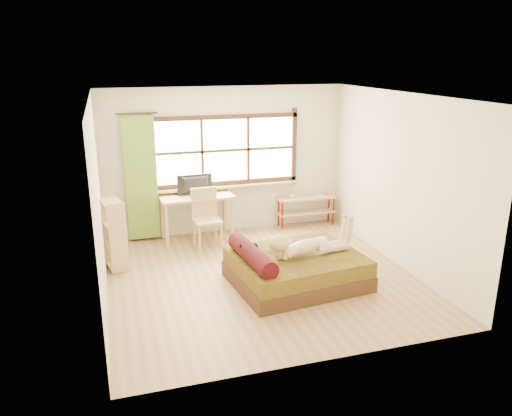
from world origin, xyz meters
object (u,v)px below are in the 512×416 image
object	(u,v)px
kitten	(248,250)
pipe_shelf	(307,204)
desk	(197,201)
bed	(294,268)
bookshelf	(114,234)
chair	(206,214)
woman	(309,237)

from	to	relation	value
kitten	pipe_shelf	xyz separation A→B (m)	(1.86, 2.30, -0.14)
desk	pipe_shelf	size ratio (longest dim) A/B	1.14
bed	bookshelf	xyz separation A→B (m)	(-2.47, 1.35, 0.32)
desk	chair	distance (m)	0.39
bed	pipe_shelf	bearing A→B (deg)	57.38
bookshelf	chair	bearing A→B (deg)	7.36
kitten	woman	bearing A→B (deg)	-16.14
desk	pipe_shelf	xyz separation A→B (m)	(2.20, 0.12, -0.28)
chair	bookshelf	distance (m)	1.66
bed	woman	world-z (taller)	woman
pipe_shelf	bookshelf	world-z (taller)	bookshelf
bookshelf	bed	bearing A→B (deg)	-41.74
kitten	pipe_shelf	world-z (taller)	kitten
kitten	chair	xyz separation A→B (m)	(-0.24, 1.83, 0.00)
woman	bookshelf	world-z (taller)	bookshelf
bed	chair	size ratio (longest dim) A/B	1.94
pipe_shelf	bookshelf	xyz separation A→B (m)	(-3.66, -1.06, 0.14)
desk	chair	xyz separation A→B (m)	(0.10, -0.36, -0.14)
pipe_shelf	bookshelf	bearing A→B (deg)	-162.49
kitten	chair	world-z (taller)	chair
chair	bookshelf	bearing A→B (deg)	-162.46
bed	pipe_shelf	world-z (taller)	bed
chair	bookshelf	size ratio (longest dim) A/B	0.92
bed	desk	size ratio (longest dim) A/B	1.48
kitten	desk	bearing A→B (deg)	92.32
woman	chair	xyz separation A→B (m)	(-1.11, 1.98, -0.16)
chair	bookshelf	world-z (taller)	bookshelf
woman	chair	distance (m)	2.27
kitten	pipe_shelf	size ratio (longest dim) A/B	0.23
kitten	pipe_shelf	distance (m)	2.96
bed	chair	distance (m)	2.16
kitten	chair	bearing A→B (deg)	91.07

